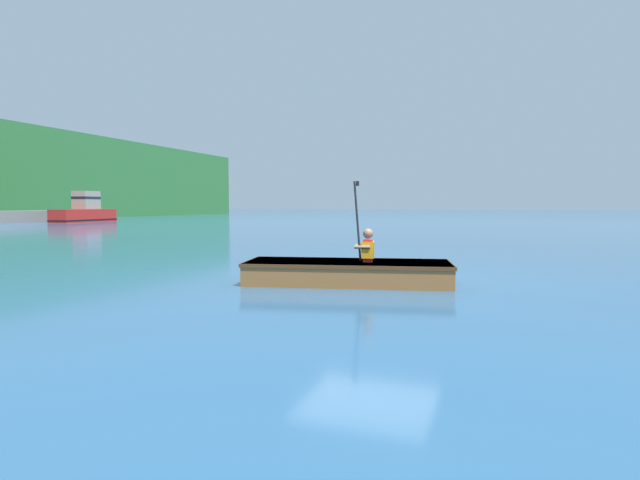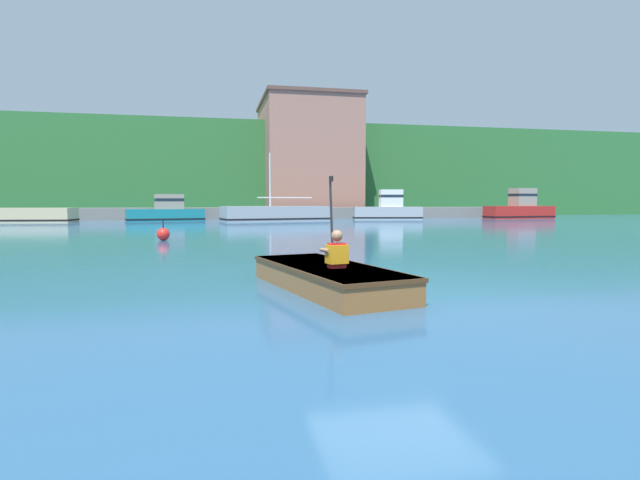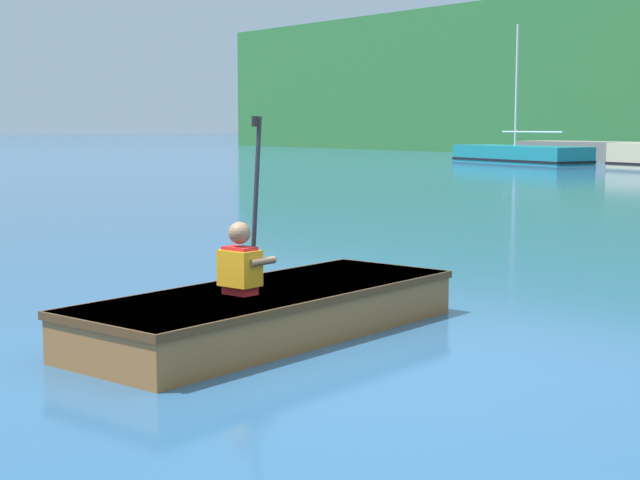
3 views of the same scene
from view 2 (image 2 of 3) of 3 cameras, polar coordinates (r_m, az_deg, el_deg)
ground_plane at (r=7.93m, az=8.72°, el=-5.43°), size 300.00×300.00×0.00m
shoreline_ridge at (r=55.85m, az=-9.30°, el=7.44°), size 120.00×20.00×8.76m
waterfront_warehouse_left at (r=48.43m, az=-1.51°, el=9.28°), size 8.66×11.24×10.95m
waterfront_office_block_center at (r=55.32m, az=10.01°, el=7.24°), size 11.20×8.34×8.33m
marina_dock at (r=39.94m, az=-8.10°, el=3.05°), size 51.10×2.40×0.90m
moored_boat_dock_west_end at (r=35.19m, az=-5.14°, el=2.98°), size 7.72×3.80×4.74m
moored_boat_dock_center_near at (r=43.42m, az=21.89°, el=3.36°), size 5.95×2.27×2.44m
moored_boat_dock_center_far at (r=36.84m, az=-17.15°, el=3.13°), size 5.51×2.75×1.89m
moored_boat_dock_east_inner at (r=38.16m, az=7.81°, el=3.48°), size 5.32×2.38×2.27m
moored_boat_dock_east_end at (r=37.98m, az=-30.77°, el=2.41°), size 6.48×2.68×0.95m
rowboat_foreground at (r=7.71m, az=0.63°, el=-4.04°), size 1.95×3.65×0.38m
person_paddler at (r=7.32m, az=1.90°, el=-1.18°), size 0.40×0.39×1.35m
channel_buoy at (r=18.22m, az=-17.47°, el=0.64°), size 0.44×0.44×0.72m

